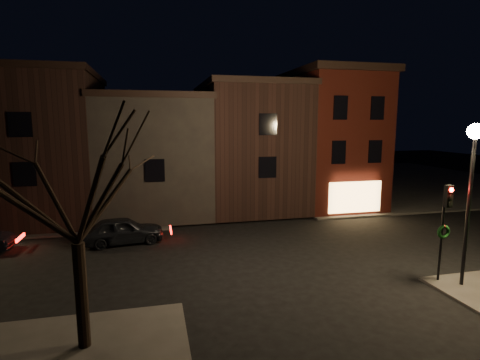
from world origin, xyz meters
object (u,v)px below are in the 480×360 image
(traffic_signal, at_px, (445,218))
(bare_tree_left, at_px, (73,167))
(street_lamp_near, at_px, (473,160))
(parked_car_a, at_px, (123,230))

(traffic_signal, relative_size, bare_tree_left, 0.54)
(street_lamp_near, xyz_separation_m, parked_car_a, (-13.79, 8.99, -4.43))
(traffic_signal, bearing_deg, bare_tree_left, -173.74)
(bare_tree_left, bearing_deg, traffic_signal, 6.26)
(street_lamp_near, xyz_separation_m, traffic_signal, (-0.60, 0.49, -2.37))
(street_lamp_near, height_order, bare_tree_left, bare_tree_left)
(traffic_signal, xyz_separation_m, bare_tree_left, (-13.60, -1.49, 2.63))
(street_lamp_near, distance_m, parked_car_a, 17.05)
(street_lamp_near, distance_m, traffic_signal, 2.49)
(bare_tree_left, distance_m, parked_car_a, 11.04)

